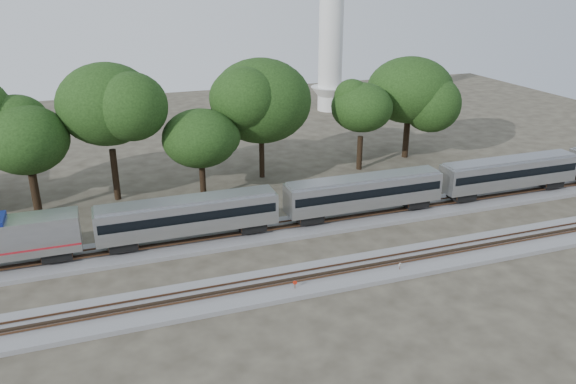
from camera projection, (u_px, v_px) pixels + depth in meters
name	position (u px, v px, depth m)	size (l,w,h in m)	color
ground	(265.00, 264.00, 49.24)	(160.00, 160.00, 0.00)	#383328
track_far	(247.00, 234.00, 54.44)	(160.00, 5.00, 0.73)	slate
track_near	(279.00, 284.00, 45.65)	(160.00, 5.00, 0.73)	slate
train	(441.00, 181.00, 60.07)	(104.73, 2.98, 4.40)	#B5B7BC
switch_stand_red	(295.00, 285.00, 44.63)	(0.34, 0.09, 1.07)	#512D19
switch_stand_white	(400.00, 267.00, 47.50)	(0.31, 0.14, 1.01)	#512D19
switch_lever	(361.00, 280.00, 46.45)	(0.50, 0.30, 0.30)	#512D19
tree_2	(26.00, 140.00, 56.89)	(8.23, 8.23, 11.60)	black
tree_3	(107.00, 104.00, 59.60)	(11.04, 11.04, 15.56)	black
tree_4	(200.00, 138.00, 61.08)	(7.20, 7.20, 10.16)	black
tree_5	(261.00, 101.00, 66.97)	(9.82, 9.82, 13.85)	black
tree_6	(362.00, 108.00, 70.39)	(8.29, 8.29, 11.69)	black
tree_7	(410.00, 90.00, 74.84)	(9.49, 9.49, 13.38)	black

